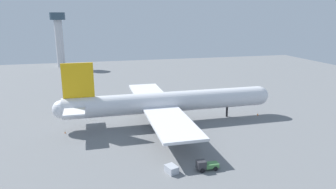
{
  "coord_description": "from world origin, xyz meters",
  "views": [
    {
      "loc": [
        -22.92,
        -90.04,
        33.22
      ],
      "look_at": [
        0.0,
        0.0,
        9.01
      ],
      "focal_mm": 32.64,
      "sensor_mm": 36.0,
      "label": 1
    }
  ],
  "objects_px": {
    "cargo_container_fore": "(172,169)",
    "safety_cone_nose": "(258,114)",
    "cargo_airplane": "(167,102)",
    "safety_cone_tail": "(65,132)",
    "pushback_tractor": "(130,100)",
    "maintenance_van": "(206,165)",
    "control_tower": "(59,34)"
  },
  "relations": [
    {
      "from": "maintenance_van",
      "to": "safety_cone_nose",
      "type": "height_order",
      "value": "maintenance_van"
    },
    {
      "from": "cargo_container_fore",
      "to": "safety_cone_tail",
      "type": "bearing_deg",
      "value": 129.0
    },
    {
      "from": "safety_cone_nose",
      "to": "safety_cone_tail",
      "type": "height_order",
      "value": "safety_cone_nose"
    },
    {
      "from": "safety_cone_tail",
      "to": "maintenance_van",
      "type": "bearing_deg",
      "value": -43.78
    },
    {
      "from": "cargo_container_fore",
      "to": "safety_cone_tail",
      "type": "distance_m",
      "value": 38.25
    },
    {
      "from": "safety_cone_nose",
      "to": "cargo_container_fore",
      "type": "bearing_deg",
      "value": -141.62
    },
    {
      "from": "cargo_airplane",
      "to": "safety_cone_tail",
      "type": "bearing_deg",
      "value": -175.69
    },
    {
      "from": "safety_cone_tail",
      "to": "cargo_container_fore",
      "type": "bearing_deg",
      "value": -51.0
    },
    {
      "from": "safety_cone_nose",
      "to": "control_tower",
      "type": "bearing_deg",
      "value": 120.69
    },
    {
      "from": "cargo_airplane",
      "to": "maintenance_van",
      "type": "height_order",
      "value": "cargo_airplane"
    },
    {
      "from": "pushback_tractor",
      "to": "maintenance_van",
      "type": "height_order",
      "value": "maintenance_van"
    },
    {
      "from": "cargo_airplane",
      "to": "maintenance_van",
      "type": "relative_size",
      "value": 13.96
    },
    {
      "from": "pushback_tractor",
      "to": "safety_cone_tail",
      "type": "bearing_deg",
      "value": -129.83
    },
    {
      "from": "cargo_airplane",
      "to": "safety_cone_nose",
      "type": "relative_size",
      "value": 93.15
    },
    {
      "from": "cargo_airplane",
      "to": "safety_cone_nose",
      "type": "distance_m",
      "value": 32.39
    },
    {
      "from": "control_tower",
      "to": "pushback_tractor",
      "type": "bearing_deg",
      "value": -71.56
    },
    {
      "from": "cargo_airplane",
      "to": "safety_cone_nose",
      "type": "height_order",
      "value": "cargo_airplane"
    },
    {
      "from": "cargo_airplane",
      "to": "safety_cone_tail",
      "type": "height_order",
      "value": "cargo_airplane"
    },
    {
      "from": "cargo_airplane",
      "to": "safety_cone_nose",
      "type": "bearing_deg",
      "value": -2.4
    },
    {
      "from": "maintenance_van",
      "to": "cargo_container_fore",
      "type": "relative_size",
      "value": 1.47
    },
    {
      "from": "cargo_container_fore",
      "to": "safety_cone_nose",
      "type": "height_order",
      "value": "cargo_container_fore"
    },
    {
      "from": "control_tower",
      "to": "maintenance_van",
      "type": "bearing_deg",
      "value": -74.76
    },
    {
      "from": "safety_cone_nose",
      "to": "pushback_tractor",
      "type": "bearing_deg",
      "value": 147.81
    },
    {
      "from": "safety_cone_tail",
      "to": "safety_cone_nose",
      "type": "bearing_deg",
      "value": 0.92
    },
    {
      "from": "cargo_airplane",
      "to": "pushback_tractor",
      "type": "xyz_separation_m",
      "value": [
        -8.89,
        24.26,
        -5.4
      ]
    },
    {
      "from": "pushback_tractor",
      "to": "control_tower",
      "type": "bearing_deg",
      "value": 108.44
    },
    {
      "from": "cargo_airplane",
      "to": "cargo_container_fore",
      "type": "distance_m",
      "value": 33.31
    },
    {
      "from": "pushback_tractor",
      "to": "safety_cone_tail",
      "type": "xyz_separation_m",
      "value": [
        -22.2,
        -26.61,
        -0.83
      ]
    },
    {
      "from": "pushback_tractor",
      "to": "safety_cone_tail",
      "type": "height_order",
      "value": "pushback_tractor"
    },
    {
      "from": "maintenance_van",
      "to": "cargo_container_fore",
      "type": "height_order",
      "value": "maintenance_van"
    },
    {
      "from": "cargo_container_fore",
      "to": "control_tower",
      "type": "relative_size",
      "value": 0.1
    },
    {
      "from": "maintenance_van",
      "to": "control_tower",
      "type": "xyz_separation_m",
      "value": [
        -42.22,
        155.0,
        20.17
      ]
    }
  ]
}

